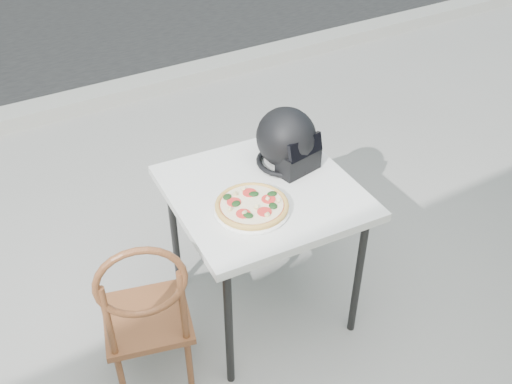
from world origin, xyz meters
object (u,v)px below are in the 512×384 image
pizza (252,205)px  helmet (287,141)px  cafe_table_main (263,201)px  cafe_chair_main (146,311)px  plate (252,210)px

pizza → helmet: size_ratio=1.20×
cafe_table_main → helmet: (0.20, 0.11, 0.19)m
cafe_table_main → helmet: helmet is taller
cafe_table_main → cafe_chair_main: (-0.66, -0.18, -0.18)m
cafe_table_main → plate: (-0.12, -0.11, 0.08)m
pizza → cafe_chair_main: bearing=-173.0°
plate → pizza: size_ratio=1.02×
plate → helmet: size_ratio=1.22×
plate → helmet: 0.41m
cafe_table_main → cafe_chair_main: bearing=-164.9°
helmet → cafe_chair_main: helmet is taller
helmet → cafe_chair_main: (-0.85, -0.29, -0.37)m
pizza → helmet: 0.40m
cafe_table_main → helmet: 0.30m
plate → pizza: pizza is taller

